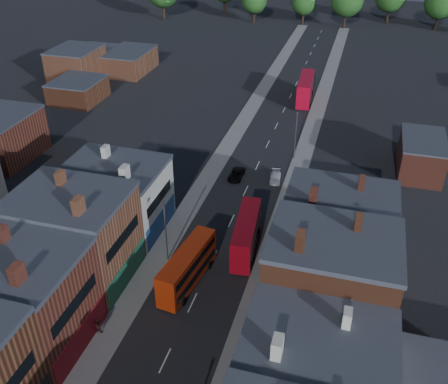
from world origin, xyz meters
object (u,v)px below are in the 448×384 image
Objects in this scene: ped_3 at (245,368)px; bus_0 at (187,267)px; ped_1 at (98,325)px; bus_2 at (305,89)px; car_3 at (275,177)px; bus_1 at (246,234)px; car_2 at (236,175)px.

bus_0 is at bearing 16.95° from ped_3.
ped_1 is (-6.20, -9.35, -1.42)m from bus_0.
bus_2 reaches higher than car_3.
car_2 is (-5.65, 16.67, -1.83)m from bus_1.
car_2 is (-5.54, -34.61, -2.14)m from bus_2.
car_3 is at bearing 86.19° from bus_0.
ped_1 is at bearing -98.84° from car_2.
ped_3 is (9.20, -10.35, -1.41)m from bus_0.
car_2 is at bearing -102.32° from bus_2.
ped_1 is at bearing -102.31° from bus_2.
bus_0 is 24.46m from car_2.
bus_1 is at bearing -93.10° from bus_2.
car_2 is at bearing 102.99° from bus_1.
ped_3 is at bearing -82.18° from bus_1.
bus_1 is at bearing -120.37° from ped_1.
car_2 is 1.08× the size of car_3.
bus_0 is 2.69× the size of car_3.
bus_1 reaches higher than ped_1.
bus_0 reaches higher than ped_1.
ped_3 is (15.40, -1.00, 0.02)m from ped_1.
bus_1 reaches higher than ped_3.
bus_2 is at bearing 81.13° from car_2.
bus_2 reaches higher than bus_1.
bus_1 is at bearing -71.04° from car_2.
bus_2 is 33.67m from car_3.
ped_1 is at bearing -115.14° from car_3.
bus_0 is 59.18m from bus_2.
bus_0 is 2.48× the size of car_2.
car_2 is at bearing -177.48° from car_3.
bus_1 is 51.28m from bus_2.
car_3 is at bearing -18.18° from ped_3.
bus_0 reaches higher than ped_3.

